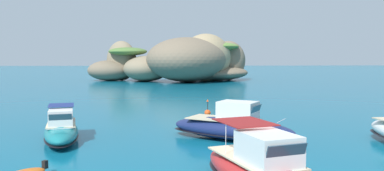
{
  "coord_description": "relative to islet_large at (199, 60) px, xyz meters",
  "views": [
    {
      "loc": [
        -3.31,
        -16.14,
        5.23
      ],
      "look_at": [
        -1.41,
        19.78,
        2.53
      ],
      "focal_mm": 36.65,
      "sensor_mm": 36.0,
      "label": 1
    }
  ],
  "objects": [
    {
      "name": "islet_large",
      "position": [
        0.0,
        0.0,
        0.0
      ],
      "size": [
        27.46,
        26.51,
        9.91
      ],
      "color": "#9E8966",
      "rests_on": "ground"
    },
    {
      "name": "islet_small",
      "position": [
        -14.62,
        1.8,
        -1.33
      ],
      "size": [
        18.82,
        14.18,
        8.52
      ],
      "color": "#84755B",
      "rests_on": "ground"
    },
    {
      "name": "motorboat_teal",
      "position": [
        -12.6,
        -57.81,
        -3.66
      ],
      "size": [
        3.59,
        7.03,
        2.12
      ],
      "color": "#19727A",
      "rests_on": "ground"
    },
    {
      "name": "motorboat_navy",
      "position": [
        -2.0,
        -57.96,
        -3.52
      ],
      "size": [
        8.3,
        6.43,
        2.43
      ],
      "color": "navy",
      "rests_on": "ground"
    },
    {
      "name": "channel_buoy",
      "position": [
        -2.65,
        -48.19,
        -4.0
      ],
      "size": [
        0.56,
        0.56,
        1.48
      ],
      "color": "#E54C19",
      "rests_on": "ground"
    }
  ]
}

